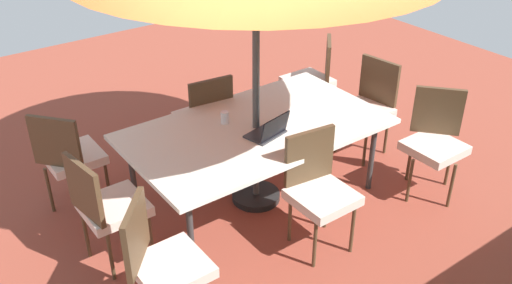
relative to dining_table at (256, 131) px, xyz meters
The scene contains 12 objects.
ground_plane 0.73m from the dining_table, ahead, with size 10.00×10.00×0.02m, color brown.
dining_table is the anchor object (origin of this frame).
chair_west 1.43m from the dining_table, behind, with size 0.49×0.48×0.98m.
chair_southeast 1.62m from the dining_table, 32.08° to the right, with size 0.58×0.58×0.98m.
chair_northwest 1.63m from the dining_table, 149.37° to the left, with size 0.59×0.58×0.98m.
chair_north 0.79m from the dining_table, 93.09° to the left, with size 0.48×0.49×0.98m.
chair_east 1.41m from the dining_table, ahead, with size 0.49×0.48×0.98m.
chair_southwest 1.66m from the dining_table, 148.92° to the right, with size 0.59×0.59×0.98m.
chair_south 0.80m from the dining_table, 87.58° to the right, with size 0.47×0.48×0.98m.
chair_northeast 1.57m from the dining_table, 30.32° to the left, with size 0.59×0.58×0.98m.
laptop 0.22m from the dining_table, 86.82° to the left, with size 0.36×0.31×0.21m.
cup 0.29m from the dining_table, 49.96° to the right, with size 0.07×0.07×0.11m, color white.
Camera 1 is at (2.51, 3.42, 3.10)m, focal length 39.73 mm.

